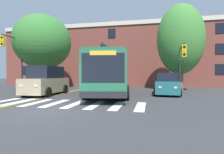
# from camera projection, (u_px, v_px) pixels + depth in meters

# --- Properties ---
(ground_plane) EXTENTS (120.00, 120.00, 0.00)m
(ground_plane) POSITION_uv_depth(u_px,v_px,m) (43.00, 111.00, 8.11)
(ground_plane) COLOR #38383A
(crosswalk) EXTENTS (9.26, 3.08, 0.01)m
(crosswalk) POSITION_uv_depth(u_px,v_px,m) (65.00, 104.00, 10.20)
(crosswalk) COLOR white
(crosswalk) RESTS_ON ground
(lane_line_yellow_inner) EXTENTS (0.12, 36.00, 0.01)m
(lane_line_yellow_inner) POSITION_uv_depth(u_px,v_px,m) (92.00, 87.00, 24.49)
(lane_line_yellow_inner) COLOR gold
(lane_line_yellow_inner) RESTS_ON ground
(lane_line_yellow_outer) EXTENTS (0.12, 36.00, 0.01)m
(lane_line_yellow_outer) POSITION_uv_depth(u_px,v_px,m) (93.00, 87.00, 24.46)
(lane_line_yellow_outer) COLOR gold
(lane_line_yellow_outer) RESTS_ON ground
(city_bus) EXTENTS (4.29, 11.52, 3.23)m
(city_bus) POSITION_uv_depth(u_px,v_px,m) (109.00, 74.00, 14.93)
(city_bus) COLOR #28704C
(city_bus) RESTS_ON ground
(car_tan_near_lane) EXTENTS (2.34, 4.89, 2.41)m
(car_tan_near_lane) POSITION_uv_depth(u_px,v_px,m) (46.00, 81.00, 14.70)
(car_tan_near_lane) COLOR tan
(car_tan_near_lane) RESTS_ON ground
(car_teal_far_lane) EXTENTS (2.42, 4.78, 1.86)m
(car_teal_far_lane) POSITION_uv_depth(u_px,v_px,m) (167.00, 84.00, 15.08)
(car_teal_far_lane) COLOR #236B70
(car_teal_far_lane) RESTS_ON ground
(traffic_light_near_corner) EXTENTS (0.47, 3.31, 4.68)m
(traffic_light_near_corner) POSITION_uv_depth(u_px,v_px,m) (182.00, 59.00, 15.75)
(traffic_light_near_corner) COLOR #28282D
(traffic_light_near_corner) RESTS_ON ground
(traffic_light_far_corner) EXTENTS (0.34, 2.82, 5.93)m
(traffic_light_far_corner) POSITION_uv_depth(u_px,v_px,m) (15.00, 53.00, 18.05)
(traffic_light_far_corner) COLOR #28282D
(traffic_light_far_corner) RESTS_ON ground
(traffic_light_overhead) EXTENTS (0.53, 3.68, 4.84)m
(traffic_light_overhead) POSITION_uv_depth(u_px,v_px,m) (106.00, 58.00, 17.21)
(traffic_light_overhead) COLOR #28282D
(traffic_light_overhead) RESTS_ON ground
(street_tree_curbside_large) EXTENTS (6.79, 6.78, 9.20)m
(street_tree_curbside_large) POSITION_uv_depth(u_px,v_px,m) (180.00, 39.00, 18.59)
(street_tree_curbside_large) COLOR brown
(street_tree_curbside_large) RESTS_ON ground
(street_tree_curbside_small) EXTENTS (8.25, 8.59, 8.86)m
(street_tree_curbside_small) POSITION_uv_depth(u_px,v_px,m) (43.00, 42.00, 20.88)
(street_tree_curbside_small) COLOR brown
(street_tree_curbside_small) RESTS_ON ground
(building_facade) EXTENTS (35.89, 9.60, 9.54)m
(building_facade) POSITION_uv_depth(u_px,v_px,m) (117.00, 57.00, 30.13)
(building_facade) COLOR brown
(building_facade) RESTS_ON ground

